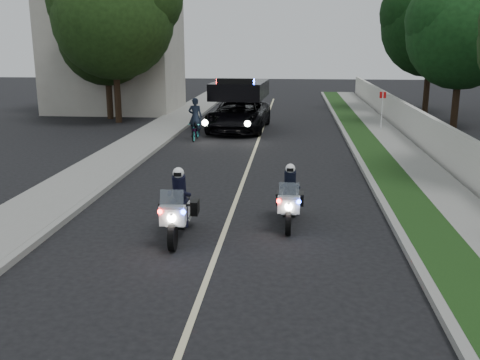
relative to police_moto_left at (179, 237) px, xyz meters
The scene contains 19 objects.
ground 2.90m from the police_moto_left, 69.84° to the right, with size 120.00×120.00×0.00m, color black.
curb_right 8.89m from the police_moto_left, 54.99° to the left, with size 0.20×60.00×0.15m, color gray.
grass_verge 9.31m from the police_moto_left, 51.46° to the left, with size 1.20×60.00×0.16m, color #193814.
sidewalk_right 10.17m from the police_moto_left, 45.72° to the left, with size 1.40×60.00×0.16m, color gray.
property_wall 10.92m from the police_moto_left, 41.95° to the left, with size 0.22×60.00×1.50m, color beige.
curb_left 7.91m from the police_moto_left, 113.08° to the left, with size 0.20×60.00×0.15m, color gray.
sidewalk_left 8.41m from the police_moto_left, 119.99° to the left, with size 2.00×60.00×0.16m, color gray.
building_far 25.20m from the police_moto_left, 111.14° to the left, with size 8.00×6.00×7.00m, color #A8A396.
lane_marking 7.35m from the police_moto_left, 82.19° to the left, with size 0.12×50.00×0.01m, color #BFB78C.
police_moto_left is the anchor object (origin of this frame).
police_moto_right 2.79m from the police_moto_left, 25.18° to the left, with size 0.62×1.79×1.52m, color white, non-canonical shape.
police_suv 15.93m from the police_moto_left, 90.68° to the left, with size 2.76×5.96×2.90m, color black.
bicycle 12.98m from the police_moto_left, 98.40° to the left, with size 0.54×1.55×0.81m, color black.
cyclist 12.98m from the police_moto_left, 98.40° to the left, with size 0.63×0.42×1.75m, color black.
sign_post 17.51m from the police_moto_left, 66.44° to the left, with size 0.33×0.33×2.09m, color red, non-canonical shape.
tree_right_d 20.89m from the police_moto_left, 58.16° to the left, with size 5.60×5.60×9.33m, color #153F16, non-canonical shape.
tree_right_e 26.63m from the police_moto_left, 65.55° to the left, with size 6.26×6.26×10.43m, color black, non-canonical shape.
tree_left_near 19.51m from the police_moto_left, 111.81° to the left, with size 6.62×6.62×11.03m, color #204015, non-canonical shape.
tree_left_far 21.15m from the police_moto_left, 112.82° to the left, with size 5.40×5.40×9.00m, color #193310, non-canonical shape.
Camera 1 is at (1.56, -8.94, 4.38)m, focal length 40.58 mm.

